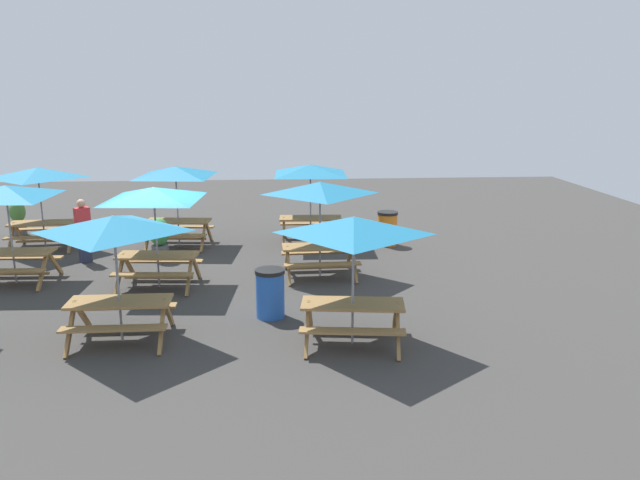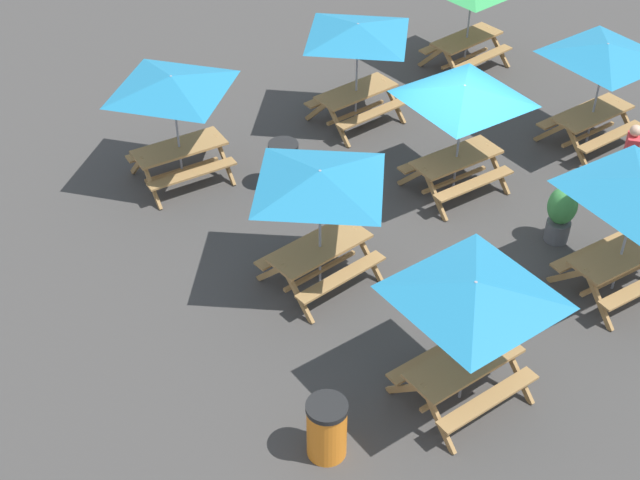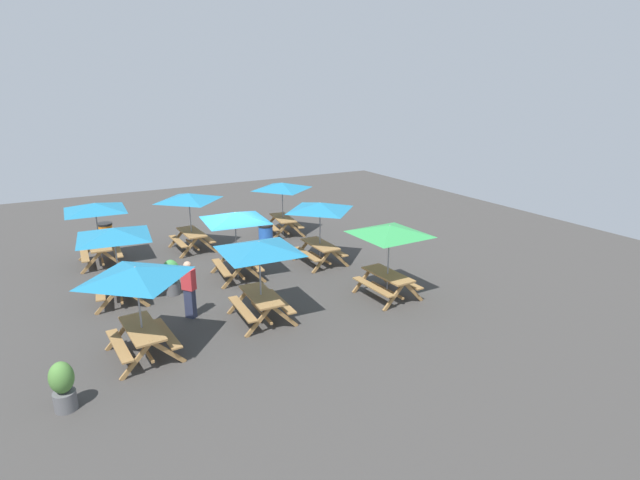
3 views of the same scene
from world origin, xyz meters
The scene contains 15 objects.
ground_plane centered at (0.00, 0.00, 0.00)m, with size 33.40×33.40×0.00m, color #3D3A38.
picnic_table_0 centered at (0.17, 0.25, 1.99)m, with size 2.82×2.82×2.34m.
picnic_table_1 centered at (0.27, 3.39, 1.99)m, with size 2.00×2.00×2.34m.
picnic_table_2 centered at (-3.57, -0.29, 1.99)m, with size 2.08×2.08×2.34m.
picnic_table_3 centered at (3.56, -0.29, 1.99)m, with size 2.83×2.83×2.34m.
picnic_table_4 centered at (0.25, -3.51, 1.99)m, with size 2.81×2.81×2.34m.
picnic_table_5 centered at (-3.85, 3.81, 1.99)m, with size 2.24×2.24×2.34m.
picnic_table_6 centered at (3.95, 3.73, 1.99)m, with size 2.83×2.83×2.34m.
picnic_table_7 centered at (4.01, -3.52, 1.99)m, with size 2.14×2.14×2.34m.
picnic_table_8 centered at (-3.54, -3.65, 1.99)m, with size 2.83×2.83×2.34m.
trash_bin_blue centered at (-2.39, 2.38, 0.49)m, with size 0.59×0.59×0.98m.
trash_bin_orange centered at (-5.73, -3.22, 0.49)m, with size 0.59×0.59×0.98m.
potted_plant_0 centered at (5.40, -5.31, 0.55)m, with size 0.47×0.47×1.07m.
potted_plant_1 centered at (0.53, -2.03, 0.61)m, with size 0.53×0.53×1.13m.
person_standing centered at (2.44, -1.97, 0.89)m, with size 0.42×0.39×1.67m.
Camera 3 is at (15.43, -5.00, 6.25)m, focal length 28.00 mm.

